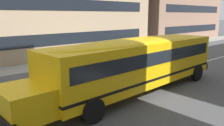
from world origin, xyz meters
The scene contains 6 objects.
ground_plane centered at (0.00, 0.00, 0.00)m, with size 400.00×400.00×0.00m, color #4C4C4F.
sidewalk_far centered at (0.00, 8.45, 0.01)m, with size 120.00×3.00×0.01m, color gray.
lane_centreline centered at (0.00, 0.00, 0.00)m, with size 110.00×0.16×0.01m, color silver.
school_bus centered at (3.73, -1.36, 1.76)m, with size 13.32×3.17×2.96m.
parked_car_maroon_far_corner centered at (13.44, 5.91, 0.84)m, with size 3.98×2.03×1.64m.
apartment_block_far_right centered at (30.47, 15.73, 6.65)m, with size 19.25×11.61×13.30m.
Camera 1 is at (-5.30, -9.45, 4.18)m, focal length 36.64 mm.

